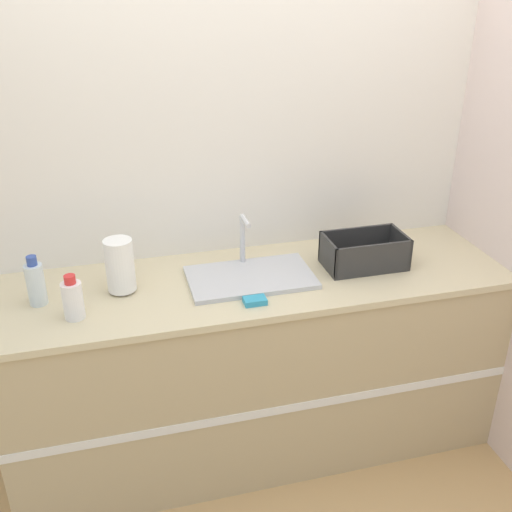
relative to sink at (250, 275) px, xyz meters
The scene contains 10 objects.
ground_plane 0.98m from the sink, 84.27° to the right, with size 12.00×12.00×0.00m, color tan.
wall_back 0.51m from the sink, 84.87° to the left, with size 4.60×0.06×2.60m.
wall_right 1.22m from the sink, ahead, with size 0.06×2.63×2.60m.
counter_cabinet 0.48m from the sink, ahead, with size 2.22×0.65×0.92m.
sink is the anchor object (origin of this frame).
paper_towel_roll 0.55m from the sink, behind, with size 0.12×0.12×0.23m.
dish_rack 0.52m from the sink, ahead, with size 0.36×0.21×0.15m.
bottle_white_spray 0.74m from the sink, 169.64° to the right, with size 0.08×0.08×0.18m.
bottle_clear 0.87m from the sink, behind, with size 0.07×0.07×0.21m.
sponge 0.21m from the sink, 99.05° to the right, with size 0.09×0.06×0.02m.
Camera 1 is at (-0.59, -1.89, 2.13)m, focal length 42.00 mm.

